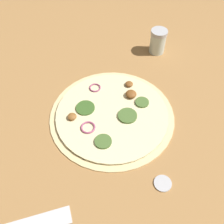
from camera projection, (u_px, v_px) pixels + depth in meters
ground_plane at (112, 116)px, 0.72m from camera, size 3.00×3.00×0.00m
pizza at (112, 114)px, 0.72m from camera, size 0.34×0.34×0.03m
spice_jar at (158, 41)px, 0.86m from camera, size 0.05×0.05×0.08m
loose_cap at (163, 183)px, 0.60m from camera, size 0.04×0.04×0.01m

